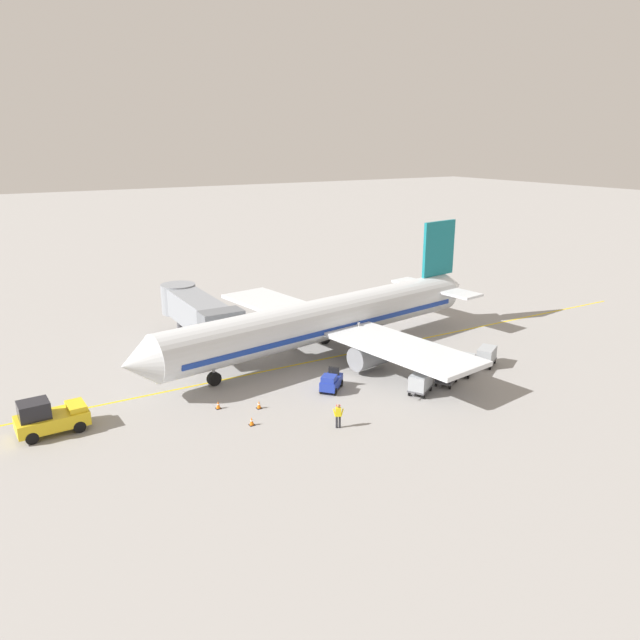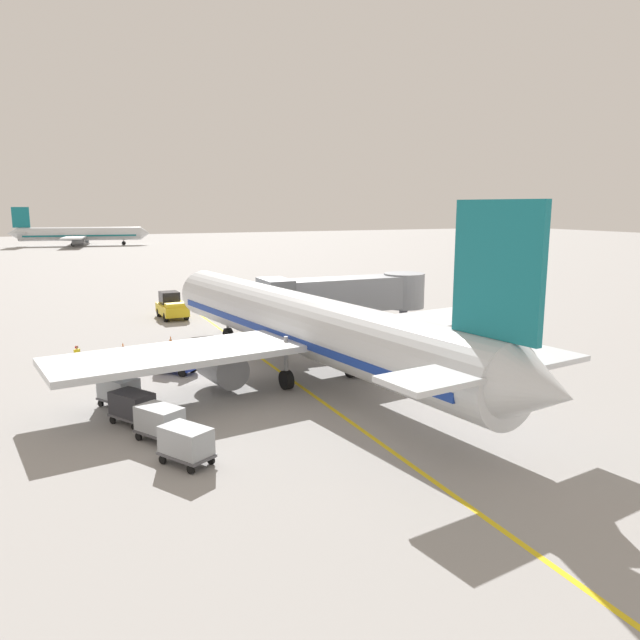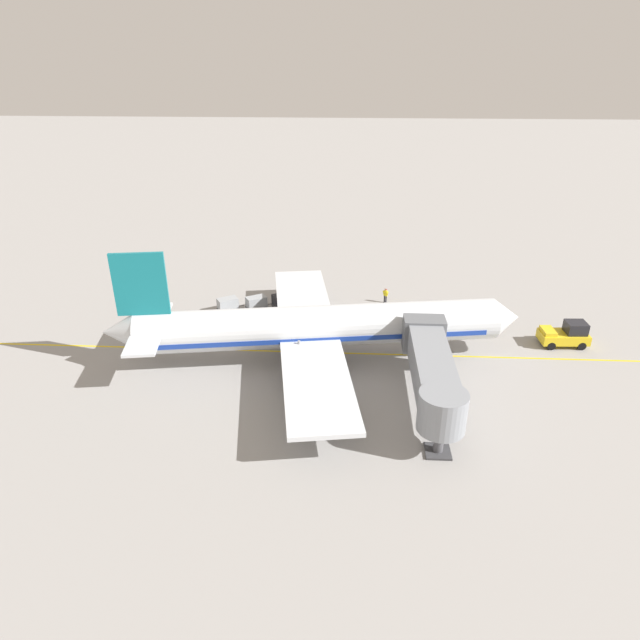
{
  "view_description": "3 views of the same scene",
  "coord_description": "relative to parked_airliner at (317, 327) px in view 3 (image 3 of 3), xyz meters",
  "views": [
    {
      "loc": [
        -42.54,
        24.38,
        18.41
      ],
      "look_at": [
        0.9,
        -1.28,
        3.31
      ],
      "focal_mm": 33.92,
      "sensor_mm": 36.0,
      "label": 1
    },
    {
      "loc": [
        -12.77,
        -35.78,
        10.38
      ],
      "look_at": [
        2.51,
        -1.1,
        3.27
      ],
      "focal_mm": 34.19,
      "sensor_mm": 36.0,
      "label": 2
    },
    {
      "loc": [
        45.01,
        0.69,
        25.37
      ],
      "look_at": [
        1.05,
        -1.78,
        3.88
      ],
      "focal_mm": 31.08,
      "sensor_mm": 36.0,
      "label": 3
    }
  ],
  "objects": [
    {
      "name": "baggage_cart_third_in_train",
      "position": [
        -9.96,
        -7.12,
        -2.24
      ],
      "size": [
        2.24,
        2.84,
        1.58
      ],
      "color": "#4C4C51",
      "rests_on": "ground"
    },
    {
      "name": "jet_bridge",
      "position": [
        7.34,
        9.28,
        0.27
      ],
      "size": [
        13.96,
        3.5,
        4.98
      ],
      "color": "gray",
      "rests_on": "ground"
    },
    {
      "name": "safety_cone_nose_left",
      "position": [
        -9.56,
        11.67,
        -2.9
      ],
      "size": [
        0.36,
        0.36,
        0.59
      ],
      "color": "black",
      "rests_on": "ground"
    },
    {
      "name": "ground_crew_wing_walker",
      "position": [
        -12.81,
        6.87,
        -2.23
      ],
      "size": [
        0.44,
        0.67,
        1.69
      ],
      "color": "#232328",
      "rests_on": "ground"
    },
    {
      "name": "safety_cone_nose_right",
      "position": [
        -5.95,
        12.65,
        -2.9
      ],
      "size": [
        0.36,
        0.36,
        0.59
      ],
      "color": "black",
      "rests_on": "ground"
    },
    {
      "name": "gate_lead_in_line",
      "position": [
        -1.06,
        2.08,
        -3.18
      ],
      "size": [
        0.24,
        80.0,
        0.01
      ],
      "primitive_type": "cube",
      "color": "gold",
      "rests_on": "ground"
    },
    {
      "name": "ground_plane",
      "position": [
        -1.06,
        2.08,
        -3.19
      ],
      "size": [
        400.0,
        400.0,
        0.0
      ],
      "primitive_type": "plane",
      "color": "gray"
    },
    {
      "name": "baggage_cart_front",
      "position": [
        -11.15,
        -1.5,
        -2.24
      ],
      "size": [
        2.24,
        2.84,
        1.58
      ],
      "color": "#4C4C51",
      "rests_on": "ground"
    },
    {
      "name": "parked_airliner",
      "position": [
        0.0,
        0.0,
        0.0
      ],
      "size": [
        30.44,
        37.28,
        10.63
      ],
      "color": "silver",
      "rests_on": "ground"
    },
    {
      "name": "baggage_tug_lead",
      "position": [
        -7.24,
        4.0,
        -2.47
      ],
      "size": [
        2.58,
        2.65,
        1.62
      ],
      "color": "#1E339E",
      "rests_on": "ground"
    },
    {
      "name": "pushback_tractor",
      "position": [
        -3.86,
        23.44,
        -2.09
      ],
      "size": [
        2.41,
        4.5,
        2.4
      ],
      "color": "gold",
      "rests_on": "ground"
    },
    {
      "name": "safety_cone_wing_tip",
      "position": [
        -7.4,
        10.13,
        -2.9
      ],
      "size": [
        0.36,
        0.36,
        0.59
      ],
      "color": "black",
      "rests_on": "ground"
    },
    {
      "name": "baggage_cart_tail_end",
      "position": [
        -9.4,
        -10.13,
        -2.24
      ],
      "size": [
        2.24,
        2.84,
        1.58
      ],
      "color": "#4C4C51",
      "rests_on": "ground"
    },
    {
      "name": "baggage_cart_second_in_train",
      "position": [
        -10.82,
        -4.4,
        -2.24
      ],
      "size": [
        2.24,
        2.84,
        1.58
      ],
      "color": "#4C4C51",
      "rests_on": "ground"
    }
  ]
}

